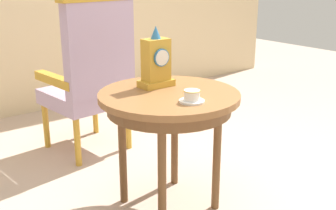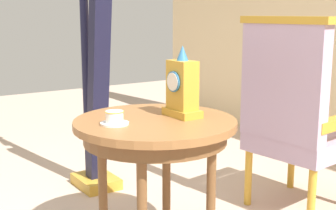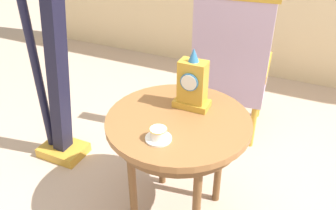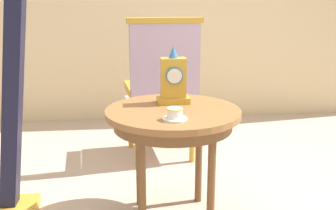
{
  "view_description": "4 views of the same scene",
  "coord_description": "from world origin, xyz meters",
  "px_view_note": "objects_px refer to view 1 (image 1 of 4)",
  "views": [
    {
      "loc": [
        -1.41,
        -1.62,
        1.3
      ],
      "look_at": [
        -0.13,
        0.05,
        0.62
      ],
      "focal_mm": 45.43,
      "sensor_mm": 36.0,
      "label": 1
    },
    {
      "loc": [
        1.67,
        -1.02,
        1.16
      ],
      "look_at": [
        -0.18,
        0.23,
        0.71
      ],
      "focal_mm": 49.55,
      "sensor_mm": 36.0,
      "label": 2
    },
    {
      "loc": [
        0.48,
        -1.28,
        1.66
      ],
      "look_at": [
        -0.19,
        0.18,
        0.68
      ],
      "focal_mm": 37.2,
      "sensor_mm": 36.0,
      "label": 3
    },
    {
      "loc": [
        -0.34,
        -2.02,
        1.26
      ],
      "look_at": [
        -0.11,
        0.23,
        0.66
      ],
      "focal_mm": 42.51,
      "sensor_mm": 36.0,
      "label": 4
    }
  ],
  "objects_px": {
    "teacup_left": "(192,97)",
    "mantel_clock": "(156,63)",
    "side_table": "(169,106)",
    "armchair": "(92,74)"
  },
  "relations": [
    {
      "from": "side_table",
      "to": "teacup_left",
      "type": "xyz_separation_m",
      "value": [
        -0.02,
        -0.2,
        0.1
      ]
    },
    {
      "from": "teacup_left",
      "to": "mantel_clock",
      "type": "relative_size",
      "value": 0.38
    },
    {
      "from": "teacup_left",
      "to": "mantel_clock",
      "type": "bearing_deg",
      "value": 84.53
    },
    {
      "from": "mantel_clock",
      "to": "armchair",
      "type": "bearing_deg",
      "value": 89.63
    },
    {
      "from": "side_table",
      "to": "teacup_left",
      "type": "height_order",
      "value": "teacup_left"
    },
    {
      "from": "teacup_left",
      "to": "armchair",
      "type": "distance_m",
      "value": 1.13
    },
    {
      "from": "armchair",
      "to": "side_table",
      "type": "bearing_deg",
      "value": -91.41
    },
    {
      "from": "mantel_clock",
      "to": "armchair",
      "type": "relative_size",
      "value": 0.29
    },
    {
      "from": "side_table",
      "to": "armchair",
      "type": "height_order",
      "value": "armchair"
    },
    {
      "from": "teacup_left",
      "to": "mantel_clock",
      "type": "xyz_separation_m",
      "value": [
        0.03,
        0.34,
        0.11
      ]
    }
  ]
}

